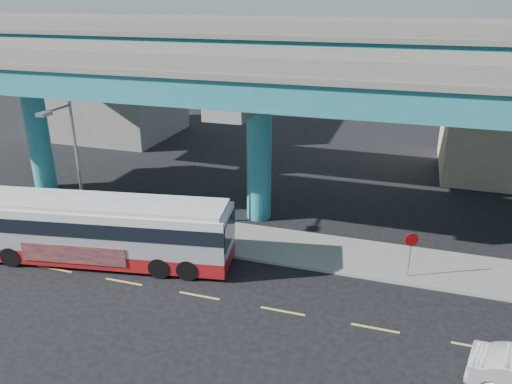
% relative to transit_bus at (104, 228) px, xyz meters
% --- Properties ---
extents(ground, '(120.00, 120.00, 0.00)m').
position_rel_transit_bus_xyz_m(ground, '(5.93, -1.32, -1.86)').
color(ground, black).
rests_on(ground, ground).
extents(sidewalk, '(70.00, 4.00, 0.15)m').
position_rel_transit_bus_xyz_m(sidewalk, '(5.93, 4.18, -1.78)').
color(sidewalk, gray).
rests_on(sidewalk, ground).
extents(lane_markings, '(58.00, 0.12, 0.01)m').
position_rel_transit_bus_xyz_m(lane_markings, '(5.93, -1.62, -1.85)').
color(lane_markings, '#D8C64C').
rests_on(lane_markings, ground).
extents(viaduct, '(52.00, 12.40, 11.70)m').
position_rel_transit_bus_xyz_m(viaduct, '(5.93, 7.78, 7.28)').
color(viaduct, '#207379').
rests_on(viaduct, ground).
extents(building_concrete, '(12.00, 10.00, 9.00)m').
position_rel_transit_bus_xyz_m(building_concrete, '(-14.07, 22.68, 2.64)').
color(building_concrete, gray).
rests_on(building_concrete, ground).
extents(transit_bus, '(13.45, 4.94, 3.39)m').
position_rel_transit_bus_xyz_m(transit_bus, '(0.00, 0.00, 0.00)').
color(transit_bus, '#A01316').
rests_on(transit_bus, ground).
extents(street_lamp, '(0.50, 2.47, 7.56)m').
position_rel_transit_bus_xyz_m(street_lamp, '(-3.18, 2.12, 3.22)').
color(street_lamp, gray).
rests_on(street_lamp, sidewalk).
extents(stop_sign, '(0.67, 0.29, 2.35)m').
position_rel_transit_bus_xyz_m(stop_sign, '(15.06, 2.86, -0.03)').
color(stop_sign, gray).
rests_on(stop_sign, sidewalk).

